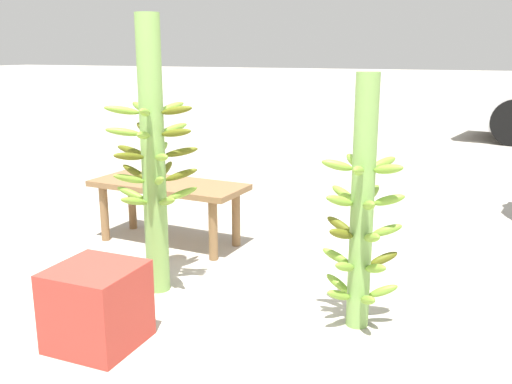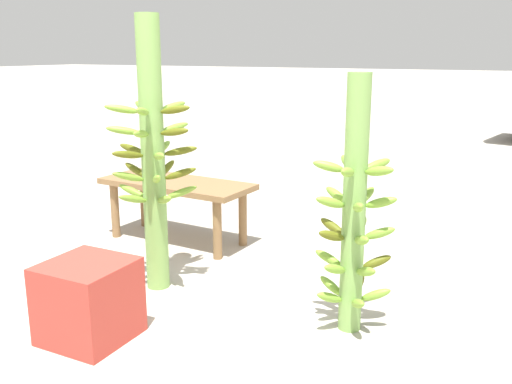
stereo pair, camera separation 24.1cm
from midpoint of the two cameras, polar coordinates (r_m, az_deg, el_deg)
The scene contains 5 objects.
ground_plane at distance 2.87m, azimuth -6.75°, elevation -14.19°, with size 80.00×80.00×0.00m, color #B2AA9E.
banana_stalk_left at distance 3.20m, azimuth -12.38°, elevation 3.37°, with size 0.50×0.49×1.54m.
banana_stalk_center at distance 2.77m, azimuth 8.11°, elevation -2.12°, with size 0.41×0.41×1.26m.
market_bench at distance 4.09m, azimuth -10.44°, elevation -0.04°, with size 1.14×0.51×0.45m.
produce_crate at distance 2.84m, azimuth -18.02°, elevation -10.83°, with size 0.38×0.38×0.38m.
Camera 1 is at (1.16, -2.24, 1.35)m, focal length 40.00 mm.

